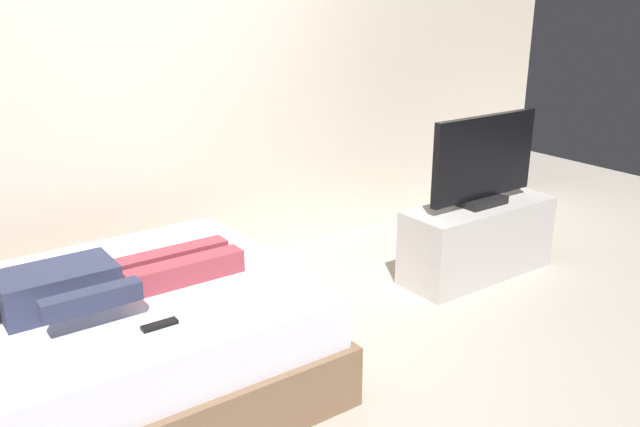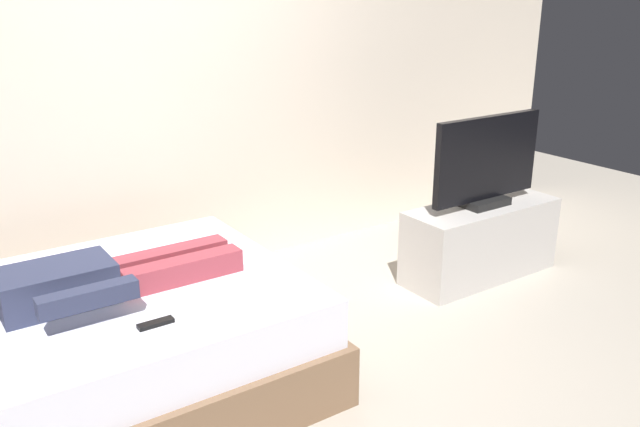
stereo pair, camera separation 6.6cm
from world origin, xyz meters
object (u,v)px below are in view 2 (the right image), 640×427
bed (89,352)px  remote (156,323)px  person (88,282)px  tv (487,163)px  tv_stand (480,241)px

bed → remote: bearing=-67.1°
person → tv: 2.56m
bed → tv_stand: bed is taller
remote → tv_stand: (2.40, 0.42, -0.30)m
person → bed: bearing=143.1°
tv_stand → person: bearing=-179.8°
remote → tv: bearing=9.8°
remote → tv_stand: remote is taller
bed → remote: 0.54m
remote → tv: (2.40, 0.42, 0.24)m
tv → remote: bearing=-170.2°
person → remote: (0.15, -0.40, -0.07)m
person → remote: bearing=-69.5°
person → tv_stand: person is taller
tv_stand → remote: bearing=-170.2°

